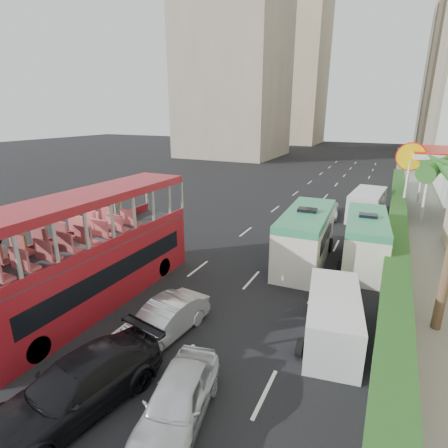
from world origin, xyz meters
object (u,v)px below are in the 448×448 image
Objects in this scene: car_silver_lane_b at (179,419)px; minibus_far at (365,241)px; van_asset at (325,216)px; panel_van_near at (333,318)px; minibus_near at (305,237)px; panel_van_far at (367,205)px; car_black at (81,408)px; car_silver_lane_a at (165,336)px; double_decker_bus at (93,250)px.

minibus_far is at bearing 62.93° from car_silver_lane_b.
panel_van_near is (3.31, -16.84, 0.92)m from van_asset.
panel_van_far is at bearing 75.00° from minibus_near.
panel_van_near is at bearing 48.21° from car_silver_lane_b.
car_black is 0.84× the size of minibus_far.
car_silver_lane_a is 4.02m from car_silver_lane_b.
panel_van_near is (6.08, 6.59, 0.92)m from car_black.
double_decker_bus reaches higher than minibus_far.
minibus_far is 10.02m from panel_van_far.
minibus_near is at bearing 75.37° from car_silver_lane_b.
car_black reaches higher than car_silver_lane_b.
minibus_near is 1.49× the size of panel_van_near.
panel_van_far is (2.45, 11.18, -0.41)m from minibus_near.
panel_van_near is at bearing -84.57° from panel_van_far.
panel_van_far reaches higher than car_silver_lane_b.
car_silver_lane_b is at bearing -43.17° from car_silver_lane_a.
minibus_near is at bearing 86.44° from car_black.
panel_van_near reaches higher than car_silver_lane_b.
panel_van_far is at bearing 87.32° from car_black.
car_silver_lane_b is 0.64× the size of minibus_far.
double_decker_bus is at bearing -112.10° from panel_van_far.
car_black is at bearing -86.70° from car_silver_lane_a.
car_black is 23.59m from van_asset.
panel_van_near is 0.83× the size of panel_van_far.
double_decker_bus is 11.36m from minibus_near.
minibus_far is 1.14× the size of panel_van_far.
car_silver_lane_a is 0.96× the size of van_asset.
car_silver_lane_a is 21.35m from panel_van_far.
double_decker_bus is 5.07m from car_silver_lane_a.
car_silver_lane_a is 0.78× the size of car_black.
minibus_near is 1.24× the size of panel_van_far.
panel_van_far is at bearing 80.98° from car_silver_lane_a.
double_decker_bus is at bearing 174.53° from car_silver_lane_a.
car_black is 0.78× the size of minibus_near.
panel_van_near is at bearing 58.06° from car_black.
car_black reaches higher than car_silver_lane_a.
double_decker_bus is 2.62× the size of car_silver_lane_a.
minibus_near is at bearing -97.64° from panel_van_far.
car_silver_lane_b is at bearing -92.60° from panel_van_far.
car_silver_lane_b is (2.61, -3.06, 0.00)m from car_silver_lane_a.
car_silver_lane_a is 0.91× the size of panel_van_near.
car_silver_lane_a is 10.03m from minibus_near.
double_decker_bus is 2.38× the size of panel_van_near.
car_silver_lane_a is 0.61× the size of minibus_near.
panel_van_near is at bearing -98.01° from minibus_far.
minibus_near is (3.20, 9.38, 1.53)m from car_silver_lane_a.
minibus_far is at bearing 65.55° from car_silver_lane_a.
minibus_near is at bearing 48.56° from double_decker_bus.
minibus_far reaches higher than van_asset.
car_silver_lane_a is 6.49m from panel_van_near.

